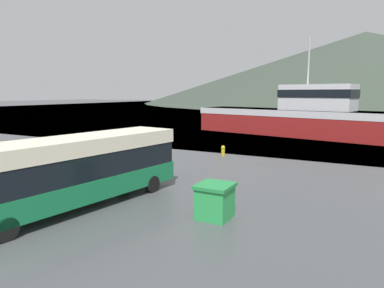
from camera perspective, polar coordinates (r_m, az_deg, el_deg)
water_surface at (r=147.72m, az=24.19°, el=5.76°), size 240.00×240.00×0.00m
hill_backdrop at (r=201.80m, az=26.70°, el=11.29°), size 226.07×226.07×36.10m
tour_bus at (r=16.57m, az=-18.66°, el=-3.83°), size 4.15×11.15×3.26m
delivery_van at (r=21.35m, az=-21.75°, el=-2.76°), size 2.09×5.85×2.47m
fishing_boat at (r=44.04m, az=17.41°, el=4.41°), size 26.54×10.67×11.72m
storage_bin at (r=14.65m, az=3.82°, el=-9.41°), size 1.44×1.52×1.47m
small_boat at (r=49.60m, az=15.74°, el=2.67°), size 4.27×7.87×0.92m
mooring_bollard at (r=28.77m, az=5.20°, el=-1.05°), size 0.34×0.34×0.88m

